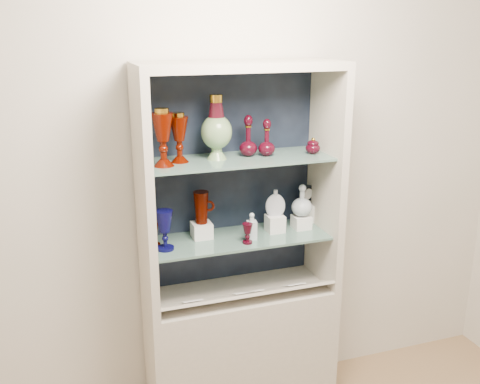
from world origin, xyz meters
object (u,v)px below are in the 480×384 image
object	(u,v)px
ruby_pitcher	(201,207)
pedestal_lamp_right	(163,138)
clear_square_bottle	(252,226)
ruby_goblet_tall	(154,232)
flat_flask	(275,202)
pedestal_lamp_left	(179,138)
ruby_decanter_b	(267,136)
ruby_goblet_small	(247,233)
lidded_bowl	(313,146)
clear_round_decanter	(302,201)
enamel_urn	(216,127)
ruby_decanter_a	(248,133)
cobalt_goblet	(165,230)
cameo_medallion	(307,195)

from	to	relation	value
ruby_pitcher	pedestal_lamp_right	bearing A→B (deg)	-135.35
pedestal_lamp_right	clear_square_bottle	world-z (taller)	pedestal_lamp_right
ruby_goblet_tall	flat_flask	bearing A→B (deg)	-0.87
pedestal_lamp_left	ruby_pitcher	size ratio (longest dim) A/B	1.43
ruby_decanter_b	ruby_goblet_small	world-z (taller)	ruby_decanter_b
pedestal_lamp_left	lidded_bowl	bearing A→B (deg)	-3.65
flat_flask	clear_round_decanter	world-z (taller)	clear_round_decanter
enamel_urn	flat_flask	distance (m)	0.52
ruby_pitcher	ruby_decanter_a	bearing A→B (deg)	14.22
cobalt_goblet	enamel_urn	bearing A→B (deg)	12.49
pedestal_lamp_right	lidded_bowl	distance (m)	0.78
pedestal_lamp_right	flat_flask	size ratio (longest dim) A/B	1.86
ruby_pitcher	ruby_goblet_tall	bearing A→B (deg)	-152.84
pedestal_lamp_left	ruby_goblet_tall	distance (m)	0.49
enamel_urn	cobalt_goblet	size ratio (longest dim) A/B	1.57
enamel_urn	clear_round_decanter	bearing A→B (deg)	-1.08
pedestal_lamp_left	ruby_decanter_a	distance (m)	0.35
pedestal_lamp_right	enamel_urn	bearing A→B (deg)	11.86
clear_round_decanter	ruby_goblet_tall	bearing A→B (deg)	179.27
pedestal_lamp_right	ruby_goblet_small	size ratio (longest dim) A/B	2.59
pedestal_lamp_left	clear_square_bottle	bearing A→B (deg)	-10.89
lidded_bowl	flat_flask	xyz separation A→B (m)	(-0.19, 0.04, -0.30)
ruby_goblet_small	clear_square_bottle	distance (m)	0.06
clear_square_bottle	clear_round_decanter	xyz separation A→B (m)	(0.31, 0.06, 0.08)
lidded_bowl	cameo_medallion	xyz separation A→B (m)	(0.04, 0.12, -0.30)
ruby_goblet_tall	pedestal_lamp_right	bearing A→B (deg)	-46.56
ruby_decanter_b	ruby_pitcher	xyz separation A→B (m)	(-0.33, 0.05, -0.36)
ruby_pitcher	cobalt_goblet	bearing A→B (deg)	-135.23
pedestal_lamp_left	ruby_pitcher	world-z (taller)	pedestal_lamp_left
ruby_decanter_b	ruby_goblet_small	distance (m)	0.50
ruby_goblet_small	clear_round_decanter	xyz separation A→B (m)	(0.35, 0.11, 0.10)
pedestal_lamp_right	clear_round_decanter	bearing A→B (deg)	3.76
enamel_urn	lidded_bowl	bearing A→B (deg)	-5.51
lidded_bowl	flat_flask	size ratio (longest dim) A/B	0.59
ruby_decanter_b	ruby_pitcher	size ratio (longest dim) A/B	1.20
ruby_decanter_b	cameo_medallion	bearing A→B (deg)	17.63
enamel_urn	ruby_pitcher	world-z (taller)	enamel_urn
clear_square_bottle	clear_round_decanter	size ratio (longest dim) A/B	0.85
ruby_decanter_a	flat_flask	world-z (taller)	ruby_decanter_a
flat_flask	cobalt_goblet	bearing A→B (deg)	-157.77
lidded_bowl	ruby_goblet_tall	bearing A→B (deg)	176.59
ruby_pitcher	clear_square_bottle	xyz separation A→B (m)	(0.24, -0.10, -0.09)
cobalt_goblet	ruby_goblet_small	world-z (taller)	cobalt_goblet
pedestal_lamp_left	cobalt_goblet	bearing A→B (deg)	-149.26
flat_flask	ruby_decanter_b	bearing A→B (deg)	-156.54
ruby_decanter_a	clear_round_decanter	size ratio (longest dim) A/B	1.39
cameo_medallion	clear_square_bottle	bearing A→B (deg)	-179.52
cobalt_goblet	ruby_pitcher	bearing A→B (deg)	24.89
ruby_goblet_tall	lidded_bowl	bearing A→B (deg)	-3.41
ruby_decanter_a	ruby_goblet_small	size ratio (longest dim) A/B	2.23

